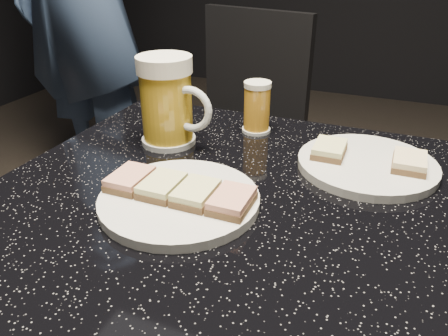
{
  "coord_description": "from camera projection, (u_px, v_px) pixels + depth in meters",
  "views": [
    {
      "loc": [
        0.2,
        -0.49,
        1.08
      ],
      "look_at": [
        0.0,
        0.0,
        0.8
      ],
      "focal_mm": 35.0,
      "sensor_mm": 36.0,
      "label": 1
    }
  ],
  "objects": [
    {
      "name": "chair",
      "position": [
        236.0,
        125.0,
        1.55
      ],
      "size": [
        0.5,
        0.5,
        0.88
      ],
      "color": "black",
      "rests_on": "floor"
    },
    {
      "name": "plate_small",
      "position": [
        367.0,
        164.0,
        0.71
      ],
      "size": [
        0.22,
        0.22,
        0.01
      ],
      "primitive_type": "cylinder",
      "color": "silver",
      "rests_on": "table"
    },
    {
      "name": "canapes_on_plate_large",
      "position": [
        179.0,
        190.0,
        0.6
      ],
      "size": [
        0.21,
        0.07,
        0.02
      ],
      "color": "#4C3521",
      "rests_on": "plate_large"
    },
    {
      "name": "plate_large",
      "position": [
        179.0,
        200.0,
        0.61
      ],
      "size": [
        0.22,
        0.22,
        0.01
      ],
      "primitive_type": "cylinder",
      "color": "silver",
      "rests_on": "table"
    },
    {
      "name": "canapes_on_plate_small",
      "position": [
        368.0,
        155.0,
        0.7
      ],
      "size": [
        0.17,
        0.07,
        0.02
      ],
      "color": "#4C3521",
      "rests_on": "plate_small"
    },
    {
      "name": "beer_mug",
      "position": [
        168.0,
        101.0,
        0.76
      ],
      "size": [
        0.14,
        0.1,
        0.16
      ],
      "color": "silver",
      "rests_on": "table"
    },
    {
      "name": "table",
      "position": [
        224.0,
        322.0,
        0.74
      ],
      "size": [
        0.7,
        0.7,
        0.75
      ],
      "color": "black",
      "rests_on": "floor"
    },
    {
      "name": "beer_tumbler",
      "position": [
        257.0,
        107.0,
        0.83
      ],
      "size": [
        0.06,
        0.06,
        0.1
      ],
      "color": "silver",
      "rests_on": "table"
    }
  ]
}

